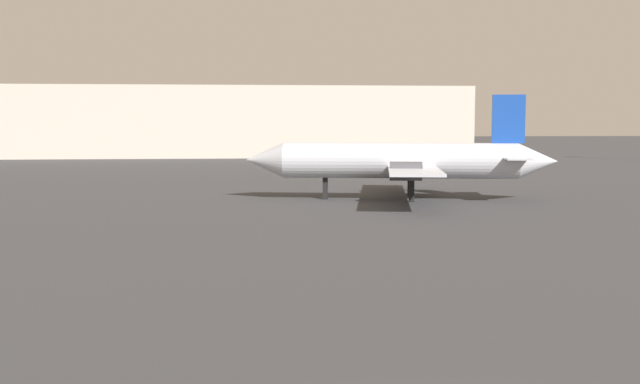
# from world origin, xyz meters

# --- Properties ---
(airplane_on_taxiway) EXTENTS (26.18, 22.67, 8.78)m
(airplane_on_taxiway) POSITION_xyz_m (8.36, 46.83, 3.28)
(airplane_on_taxiway) COLOR silver
(airplane_on_taxiway) RESTS_ON ground_plane
(terminal_building) EXTENTS (98.83, 27.25, 12.98)m
(terminal_building) POSITION_xyz_m (-12.78, 130.87, 6.49)
(terminal_building) COLOR beige
(terminal_building) RESTS_ON ground_plane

